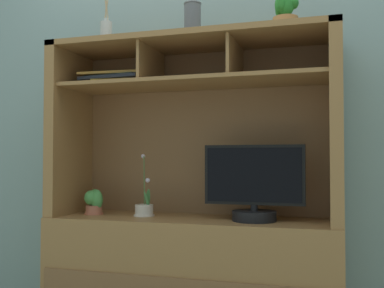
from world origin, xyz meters
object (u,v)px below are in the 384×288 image
Objects in this scene: diffuser_bottle at (106,33)px; ceramic_vase at (193,21)px; potted_orchid at (144,208)px; potted_succulent at (285,12)px; magazine_stack_left at (118,80)px; media_console at (192,240)px; potted_fern at (94,202)px; tv_monitor at (254,188)px.

diffuser_bottle is 0.50m from ceramic_vase.
diffuser_bottle is (-0.22, -0.03, 0.98)m from potted_orchid.
potted_orchid is 1.14× the size of diffuser_bottle.
ceramic_vase is at bearing 175.03° from potted_succulent.
magazine_stack_left is 0.55m from ceramic_vase.
media_console is 1.26m from potted_succulent.
potted_succulent reaches higher than potted_fern.
potted_orchid is 0.85× the size of magazine_stack_left.
potted_orchid is 1.68× the size of ceramic_vase.
media_console is 0.44m from tv_monitor.
potted_succulent is (0.16, -0.00, 0.88)m from tv_monitor.
potted_succulent is at bearing -4.74° from media_console.
ceramic_vase is at bearing 1.66° from potted_orchid.
potted_fern is at bearing -178.02° from media_console.
media_console reaches higher than potted_orchid.
magazine_stack_left is at bearing 71.09° from diffuser_bottle.
ceramic_vase is (-0.49, 0.04, 0.01)m from potted_succulent.
diffuser_bottle is (0.08, -0.01, 0.95)m from potted_fern.
potted_orchid is (-0.61, 0.03, -0.12)m from tv_monitor.
media_console is 1.00m from magazine_stack_left.
potted_succulent is at bearing -5.68° from magazine_stack_left.
magazine_stack_left is (-0.46, 0.05, 0.88)m from media_console.
potted_orchid is (-0.27, -0.01, 0.16)m from media_console.
magazine_stack_left reaches higher than potted_orchid.
magazine_stack_left is at bearing 162.63° from potted_orchid.
ceramic_vase reaches higher than tv_monitor.
diffuser_bottle is at bearing -175.92° from ceramic_vase.
potted_succulent is at bearing -1.15° from potted_fern.
diffuser_bottle reaches higher than potted_succulent.
potted_orchid is 1.04m from ceramic_vase.
diffuser_bottle reaches higher than ceramic_vase.
media_console is at bearing -6.69° from magazine_stack_left.
media_console is at bearing 3.85° from diffuser_bottle.
tv_monitor is 0.95m from ceramic_vase.
media_console is 4.59× the size of potted_orchid.
ceramic_vase is at bearing 172.90° from tv_monitor.
tv_monitor is 1.19m from diffuser_bottle.
potted_succulent is (0.77, -0.04, 1.00)m from potted_orchid.
media_console is at bearing 175.26° from potted_succulent.
potted_fern is at bearing -177.83° from ceramic_vase.
potted_succulent reaches higher than potted_orchid.
media_console reaches higher than tv_monitor.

